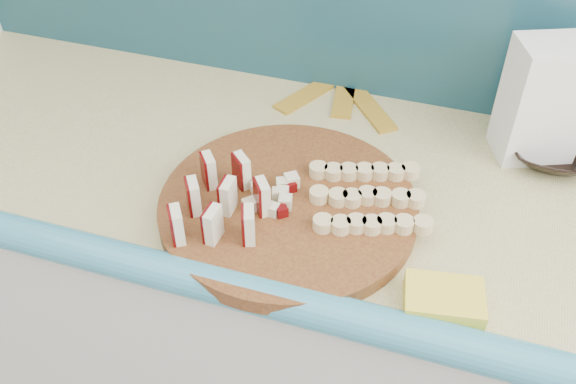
% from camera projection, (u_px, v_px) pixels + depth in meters
% --- Properties ---
extents(kitchen_counter, '(2.20, 0.63, 0.91)m').
position_uv_depth(kitchen_counter, '(213.00, 298.00, 1.51)').
color(kitchen_counter, silver).
rests_on(kitchen_counter, ground).
extents(cutting_board, '(0.54, 0.54, 0.03)m').
position_uv_depth(cutting_board, '(288.00, 207.00, 1.07)').
color(cutting_board, '#4B1F10').
rests_on(cutting_board, kitchen_counter).
extents(apple_wedges, '(0.14, 0.19, 0.06)m').
position_uv_depth(apple_wedges, '(221.00, 200.00, 1.02)').
color(apple_wedges, beige).
rests_on(apple_wedges, cutting_board).
extents(apple_chunks, '(0.07, 0.08, 0.02)m').
position_uv_depth(apple_chunks, '(271.00, 196.00, 1.05)').
color(apple_chunks, beige).
rests_on(apple_chunks, cutting_board).
extents(banana_slices, '(0.22, 0.20, 0.02)m').
position_uv_depth(banana_slices, '(368.00, 197.00, 1.05)').
color(banana_slices, '#D6BC83').
rests_on(banana_slices, cutting_board).
extents(brown_bowl, '(0.16, 0.16, 0.04)m').
position_uv_depth(brown_bowl, '(554.00, 152.00, 1.17)').
color(brown_bowl, black).
rests_on(brown_bowl, kitchen_counter).
extents(flour_bag, '(0.16, 0.14, 0.23)m').
position_uv_depth(flour_bag, '(543.00, 101.00, 1.13)').
color(flour_bag, white).
rests_on(flour_bag, kitchen_counter).
extents(sponge, '(0.12, 0.10, 0.03)m').
position_uv_depth(sponge, '(444.00, 300.00, 0.92)').
color(sponge, yellow).
rests_on(sponge, kitchen_counter).
extents(banana_peel, '(0.26, 0.21, 0.01)m').
position_uv_depth(banana_peel, '(341.00, 97.00, 1.33)').
color(banana_peel, gold).
rests_on(banana_peel, kitchen_counter).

